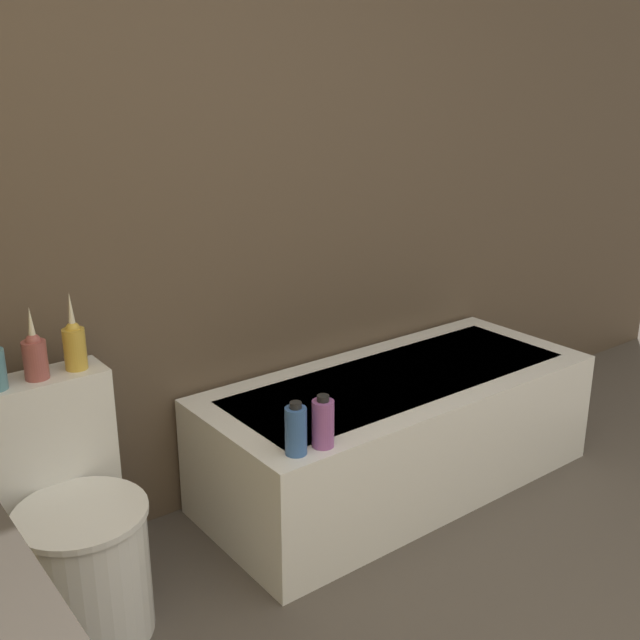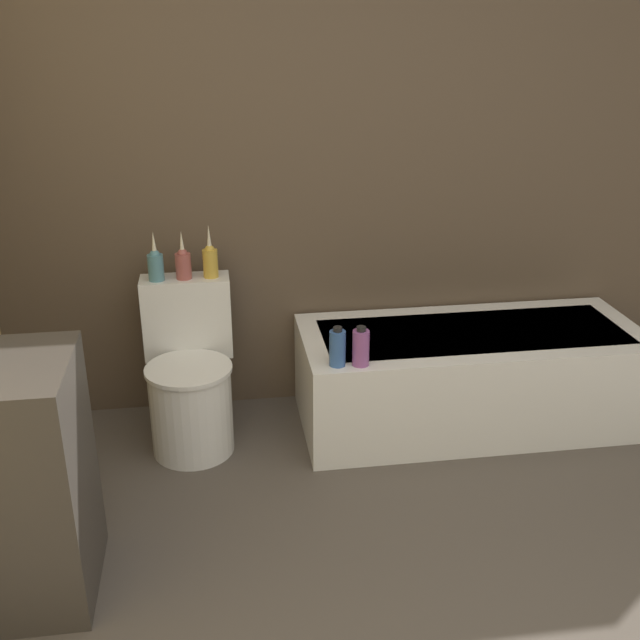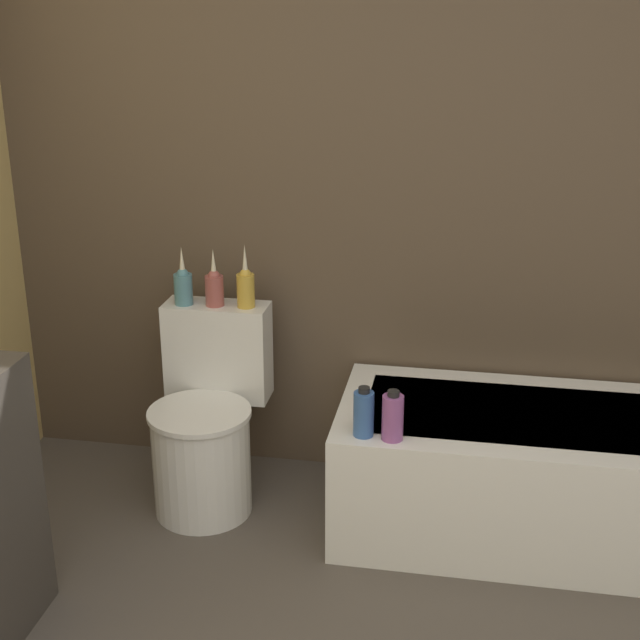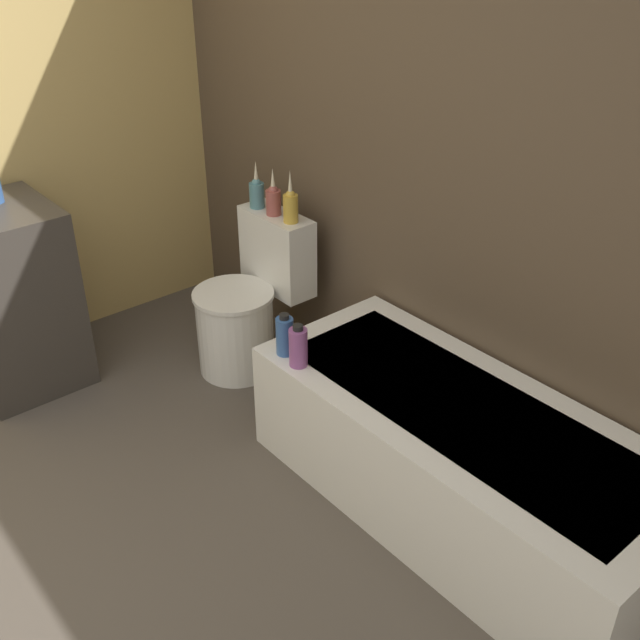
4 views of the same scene
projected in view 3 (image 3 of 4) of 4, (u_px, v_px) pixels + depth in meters
wall_back_tiled at (404, 169)px, 3.44m from camera, size 6.40×0.06×2.60m
bathtub at (563, 475)px, 3.32m from camera, size 1.68×0.71×0.49m
toilet at (207, 426)px, 3.53m from camera, size 0.42×0.56×0.77m
vase_gold at (183, 285)px, 3.52m from camera, size 0.07×0.07×0.24m
vase_silver at (214, 286)px, 3.51m from camera, size 0.07×0.07×0.23m
vase_bronze at (246, 286)px, 3.49m from camera, size 0.07×0.07×0.25m
shampoo_bottle_tall at (364, 413)px, 3.08m from camera, size 0.07×0.07×0.18m
shampoo_bottle_short at (393, 417)px, 3.05m from camera, size 0.07×0.07×0.18m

